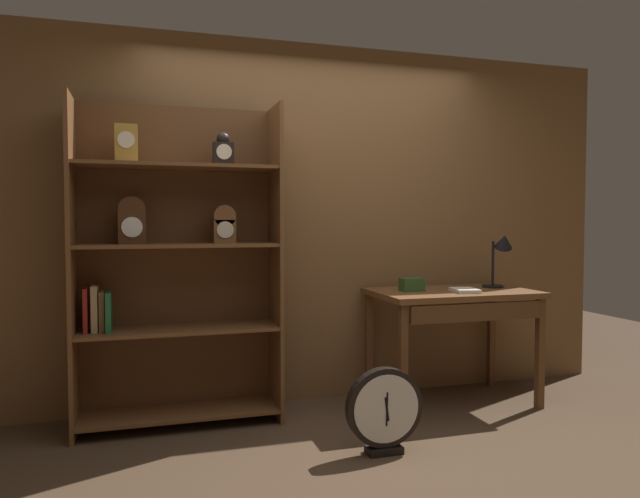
{
  "coord_description": "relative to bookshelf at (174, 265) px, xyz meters",
  "views": [
    {
      "loc": [
        -1.19,
        -2.77,
        1.31
      ],
      "look_at": [
        -0.16,
        0.67,
        1.14
      ],
      "focal_mm": 32.7,
      "sensor_mm": 36.0,
      "label": 1
    }
  ],
  "objects": [
    {
      "name": "open_repair_manual",
      "position": [
        1.96,
        -0.25,
        -0.2
      ],
      "size": [
        0.19,
        0.24,
        0.02
      ],
      "primitive_type": "cube",
      "rotation": [
        0.0,
        0.0,
        -0.17
      ],
      "color": "silver",
      "rests_on": "workbench"
    },
    {
      "name": "back_wood_panel",
      "position": [
        1.01,
        0.29,
        0.27
      ],
      "size": [
        4.8,
        0.05,
        2.6
      ],
      "primitive_type": "cube",
      "color": "brown",
      "rests_on": "ground"
    },
    {
      "name": "bookshelf",
      "position": [
        0.0,
        0.0,
        0.0
      ],
      "size": [
        1.28,
        0.39,
        2.07
      ],
      "color": "brown",
      "rests_on": "ground"
    },
    {
      "name": "round_clock_large",
      "position": [
        1.1,
        -0.85,
        -0.78
      ],
      "size": [
        0.45,
        0.11,
        0.49
      ],
      "color": "black",
      "rests_on": "ground"
    },
    {
      "name": "ground_plane",
      "position": [
        1.01,
        -1.07,
        -1.03
      ],
      "size": [
        10.0,
        10.0,
        0.0
      ],
      "primitive_type": "plane",
      "color": "#4C3826"
    },
    {
      "name": "workbench",
      "position": [
        1.94,
        -0.15,
        -0.31
      ],
      "size": [
        1.15,
        0.7,
        0.82
      ],
      "color": "brown",
      "rests_on": "ground"
    },
    {
      "name": "desk_lamp",
      "position": [
        2.35,
        -0.1,
        0.06
      ],
      "size": [
        0.23,
        0.23,
        0.42
      ],
      "color": "black",
      "rests_on": "workbench"
    },
    {
      "name": "toolbox_small",
      "position": [
        1.63,
        -0.09,
        -0.17
      ],
      "size": [
        0.16,
        0.1,
        0.09
      ],
      "primitive_type": "cube",
      "color": "#2D5123",
      "rests_on": "workbench"
    }
  ]
}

